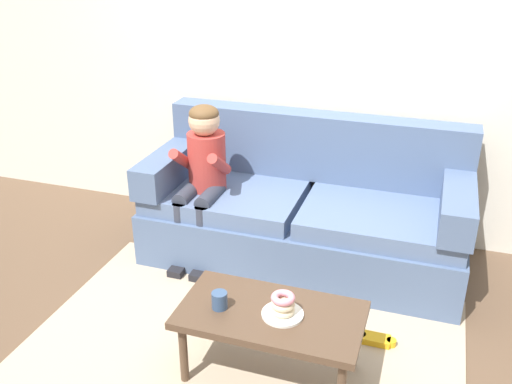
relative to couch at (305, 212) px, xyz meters
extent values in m
plane|color=brown|center=(-0.08, -0.85, -0.35)|extent=(10.00, 10.00, 0.00)
cube|color=silver|center=(-0.08, 0.55, 1.05)|extent=(8.00, 0.10, 2.80)
cube|color=tan|center=(-0.08, -1.10, -0.34)|extent=(2.39, 1.72, 0.01)
cube|color=slate|center=(0.00, -0.05, -0.16)|extent=(2.16, 0.90, 0.38)
cube|color=slate|center=(-0.54, -0.10, 0.09)|extent=(1.04, 0.74, 0.12)
cube|color=slate|center=(0.54, -0.10, 0.09)|extent=(1.04, 0.74, 0.12)
cube|color=slate|center=(0.00, 0.30, 0.39)|extent=(2.16, 0.20, 0.48)
cube|color=slate|center=(-0.98, -0.05, 0.26)|extent=(0.20, 0.90, 0.22)
cube|color=slate|center=(0.98, -0.05, 0.26)|extent=(0.20, 0.90, 0.22)
cube|color=#4C3828|center=(0.13, -1.23, 0.03)|extent=(0.93, 0.50, 0.04)
cylinder|color=#4C3828|center=(-0.28, -1.41, -0.17)|extent=(0.04, 0.04, 0.36)
cylinder|color=#4C3828|center=(-0.28, -1.04, -0.17)|extent=(0.04, 0.04, 0.36)
cylinder|color=#4C3828|center=(0.53, -1.04, -0.17)|extent=(0.04, 0.04, 0.36)
cylinder|color=#AD3833|center=(-0.67, -0.13, 0.35)|extent=(0.26, 0.26, 0.40)
sphere|color=#DBAD89|center=(-0.67, -0.15, 0.65)|extent=(0.21, 0.21, 0.21)
ellipsoid|color=brown|center=(-0.67, -0.15, 0.69)|extent=(0.20, 0.20, 0.12)
cylinder|color=#333847|center=(-0.75, -0.28, 0.16)|extent=(0.11, 0.30, 0.11)
cylinder|color=#333847|center=(-0.75, -0.43, -0.07)|extent=(0.09, 0.09, 0.44)
cube|color=black|center=(-0.75, -0.48, -0.32)|extent=(0.10, 0.20, 0.06)
cylinder|color=#AD3833|center=(-0.81, -0.24, 0.39)|extent=(0.07, 0.29, 0.23)
cylinder|color=#333847|center=(-0.59, -0.28, 0.16)|extent=(0.11, 0.30, 0.11)
cylinder|color=#333847|center=(-0.59, -0.43, -0.07)|extent=(0.09, 0.09, 0.44)
cube|color=black|center=(-0.59, -0.48, -0.32)|extent=(0.10, 0.20, 0.06)
cylinder|color=#AD3833|center=(-0.54, -0.24, 0.39)|extent=(0.07, 0.29, 0.23)
cylinder|color=white|center=(0.19, -1.23, 0.06)|extent=(0.21, 0.21, 0.01)
torus|color=beige|center=(0.19, -1.23, 0.08)|extent=(0.12, 0.12, 0.04)
torus|color=beige|center=(0.19, -1.23, 0.12)|extent=(0.16, 0.16, 0.04)
torus|color=pink|center=(0.19, -1.23, 0.16)|extent=(0.17, 0.17, 0.04)
cylinder|color=#334C72|center=(-0.13, -1.27, 0.10)|extent=(0.08, 0.08, 0.09)
cube|color=gold|center=(0.63, -0.81, -0.32)|extent=(0.16, 0.09, 0.05)
cylinder|color=gold|center=(0.54, -0.81, -0.32)|extent=(0.06, 0.06, 0.05)
cylinder|color=gold|center=(0.71, -0.81, -0.32)|extent=(0.06, 0.06, 0.05)
camera|label=1|loc=(0.79, -3.45, 1.79)|focal=39.72mm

